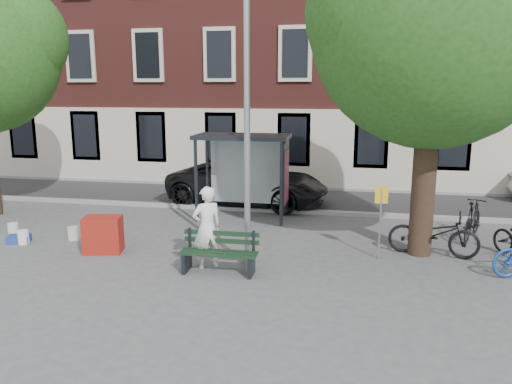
{
  "coord_description": "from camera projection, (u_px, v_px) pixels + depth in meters",
  "views": [
    {
      "loc": [
        2.28,
        -10.77,
        3.99
      ],
      "look_at": [
        -0.08,
        1.47,
        1.4
      ],
      "focal_mm": 35.0,
      "sensor_mm": 36.0,
      "label": 1
    }
  ],
  "objects": [
    {
      "name": "notice_sign",
      "position": [
        381.0,
        208.0,
        11.67
      ],
      "size": [
        0.3,
        0.05,
        1.76
      ],
      "rotation": [
        0.0,
        0.0,
        0.07
      ],
      "color": "#9EA0A3",
      "rests_on": "ground"
    },
    {
      "name": "road",
      "position": [
        287.0,
        199.0,
        18.31
      ],
      "size": [
        40.0,
        4.0,
        0.01
      ],
      "primitive_type": "cube",
      "color": "#28282B",
      "rests_on": "ground"
    },
    {
      "name": "painter",
      "position": [
        207.0,
        227.0,
        11.18
      ],
      "size": [
        0.81,
        0.77,
        1.87
      ],
      "primitive_type": "imported",
      "rotation": [
        0.0,
        0.0,
        3.8
      ],
      "color": "white",
      "rests_on": "ground"
    },
    {
      "name": "curb_near",
      "position": [
        279.0,
        210.0,
        16.38
      ],
      "size": [
        40.0,
        0.25,
        0.12
      ],
      "primitive_type": "cube",
      "color": "gray",
      "rests_on": "ground"
    },
    {
      "name": "building_row",
      "position": [
        306.0,
        21.0,
        22.65
      ],
      "size": [
        30.0,
        8.0,
        14.0
      ],
      "primitive_type": "cube",
      "color": "maroon",
      "rests_on": "ground"
    },
    {
      "name": "bike_d",
      "position": [
        473.0,
        219.0,
        13.45
      ],
      "size": [
        1.18,
        1.82,
        1.07
      ],
      "primitive_type": "imported",
      "rotation": [
        0.0,
        0.0,
        2.72
      ],
      "color": "black",
      "rests_on": "ground"
    },
    {
      "name": "bucket_a",
      "position": [
        23.0,
        237.0,
        13.04
      ],
      "size": [
        0.31,
        0.31,
        0.36
      ],
      "primitive_type": "cylinder",
      "rotation": [
        0.0,
        0.0,
        0.11
      ],
      "color": "white",
      "rests_on": "ground"
    },
    {
      "name": "lamppost",
      "position": [
        247.0,
        144.0,
        11.02
      ],
      "size": [
        0.28,
        0.35,
        6.11
      ],
      "color": "#9EA0A3",
      "rests_on": "ground"
    },
    {
      "name": "bus_shelter",
      "position": [
        256.0,
        158.0,
        15.25
      ],
      "size": [
        2.85,
        1.45,
        2.62
      ],
      "color": "#1E2328",
      "rests_on": "ground"
    },
    {
      "name": "bucket_c",
      "position": [
        13.0,
        230.0,
        13.74
      ],
      "size": [
        0.36,
        0.36,
        0.36
      ],
      "primitive_type": "cylinder",
      "rotation": [
        0.0,
        0.0,
        -0.34
      ],
      "color": "silver",
      "rests_on": "ground"
    },
    {
      "name": "curb_far",
      "position": [
        293.0,
        187.0,
        20.22
      ],
      "size": [
        40.0,
        0.25,
        0.12
      ],
      "primitive_type": "cube",
      "color": "gray",
      "rests_on": "ground"
    },
    {
      "name": "blue_crate",
      "position": [
        19.0,
        239.0,
        13.14
      ],
      "size": [
        0.65,
        0.56,
        0.2
      ],
      "primitive_type": "cube",
      "rotation": [
        0.0,
        0.0,
        0.34
      ],
      "color": "#203B96",
      "rests_on": "ground"
    },
    {
      "name": "bench",
      "position": [
        219.0,
        255.0,
        10.98
      ],
      "size": [
        1.72,
        0.58,
        0.88
      ],
      "rotation": [
        0.0,
        0.0,
        0.01
      ],
      "color": "#1E2328",
      "rests_on": "ground"
    },
    {
      "name": "car_dark",
      "position": [
        248.0,
        182.0,
        17.43
      ],
      "size": [
        5.85,
        3.25,
        1.55
      ],
      "primitive_type": "imported",
      "rotation": [
        0.0,
        0.0,
        1.44
      ],
      "color": "black",
      "rests_on": "ground"
    },
    {
      "name": "red_stand",
      "position": [
        103.0,
        235.0,
        12.32
      ],
      "size": [
        1.01,
        0.79,
        0.9
      ],
      "primitive_type": "cube",
      "rotation": [
        0.0,
        0.0,
        0.23
      ],
      "color": "maroon",
      "rests_on": "ground"
    },
    {
      "name": "bucket_b",
      "position": [
        73.0,
        233.0,
        13.38
      ],
      "size": [
        0.32,
        0.32,
        0.36
      ],
      "primitive_type": "cylinder",
      "rotation": [
        0.0,
        0.0,
        -0.14
      ],
      "color": "silver",
      "rests_on": "ground"
    },
    {
      "name": "ground",
      "position": [
        248.0,
        264.0,
        11.59
      ],
      "size": [
        90.0,
        90.0,
        0.0
      ],
      "primitive_type": "plane",
      "color": "#4C4C4F",
      "rests_on": "ground"
    },
    {
      "name": "bike_a",
      "position": [
        434.0,
        234.0,
        12.04
      ],
      "size": [
        2.21,
        1.09,
        1.11
      ],
      "primitive_type": "imported",
      "rotation": [
        0.0,
        0.0,
        1.4
      ],
      "color": "black",
      "rests_on": "ground"
    },
    {
      "name": "tree_right",
      "position": [
        437.0,
        14.0,
        11.03
      ],
      "size": [
        5.76,
        5.6,
        8.2
      ],
      "color": "black",
      "rests_on": "ground"
    }
  ]
}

